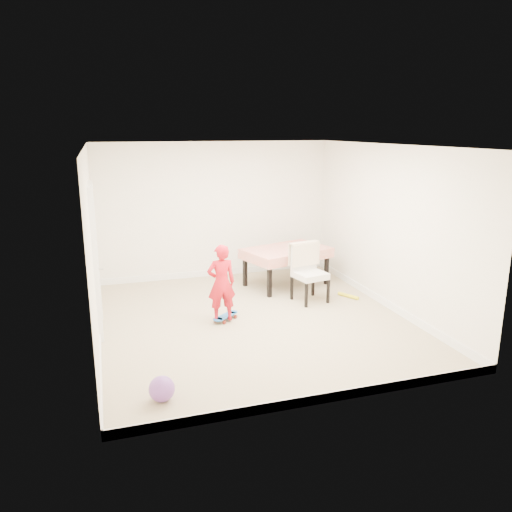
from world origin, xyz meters
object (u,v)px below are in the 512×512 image
object	(u,v)px
dining_chair	(310,273)
child	(221,285)
dining_table	(286,267)
skateboard	(226,318)
balloon	(162,389)

from	to	relation	value
dining_chair	child	world-z (taller)	child
dining_table	child	distance (m)	2.14
dining_table	skateboard	distance (m)	2.06
dining_table	balloon	distance (m)	4.37
dining_table	dining_chair	world-z (taller)	dining_chair
skateboard	balloon	xyz separation A→B (m)	(-1.21, -2.05, 0.10)
skateboard	child	bearing A→B (deg)	-178.38
dining_chair	balloon	distance (m)	3.73
dining_table	dining_chair	distance (m)	0.98
child	balloon	distance (m)	2.33
dining_chair	child	xyz separation A→B (m)	(-1.63, -0.47, 0.09)
skateboard	child	distance (m)	0.55
dining_chair	balloon	world-z (taller)	dining_chair
dining_table	balloon	bearing A→B (deg)	-145.52
balloon	dining_table	bearing A→B (deg)	51.67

